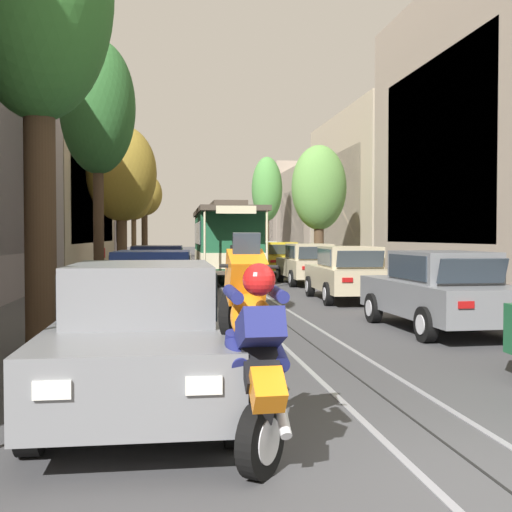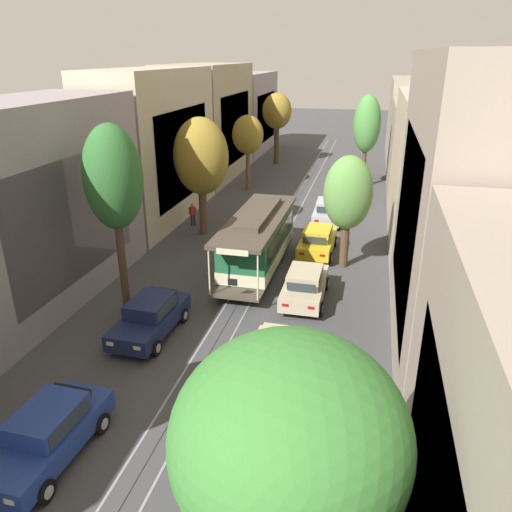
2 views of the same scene
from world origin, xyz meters
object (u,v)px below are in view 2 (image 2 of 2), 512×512
Objects in this scene: street_tree_kerb_left_far at (277,112)px; street_tree_kerb_right_second at (348,194)px; street_tree_kerb_left_mid at (201,158)px; cable_car_trolley at (258,240)px; pedestrian_on_left_pavement at (193,213)px; parked_car_navy_mid_left at (150,317)px; street_tree_kerb_right_near at (290,440)px; parked_car_beige_mid_right at (274,360)px; street_tree_kerb_left_second at (113,180)px; parked_car_yellow_fifth_right at (317,240)px; street_tree_kerb_right_mid at (367,125)px; parked_car_silver_sixth_right at (328,211)px; street_tree_kerb_left_fourth at (248,135)px; parked_car_grey_second_right at (230,500)px; parked_car_blue_second_left at (47,434)px; parked_car_beige_fourth_right at (305,285)px.

street_tree_kerb_left_far is 1.18× the size of street_tree_kerb_right_second.
street_tree_kerb_left_mid is 22.85m from street_tree_kerb_left_far.
cable_car_trolley reaches higher than pedestrian_on_left_pavement.
street_tree_kerb_right_near is (7.50, -10.95, 4.88)m from parked_car_navy_mid_left.
street_tree_kerb_left_second reaches higher than parked_car_beige_mid_right.
street_tree_kerb_right_mid is (2.00, 16.67, 4.51)m from parked_car_yellow_fifth_right.
parked_car_yellow_fifth_right is at bearing -96.83° from street_tree_kerb_right_mid.
parked_car_navy_mid_left and parked_car_silver_sixth_right have the same top height.
street_tree_kerb_left_second is 1.34× the size of street_tree_kerb_left_fourth.
parked_car_grey_second_right is 0.61× the size of street_tree_kerb_right_near.
street_tree_kerb_left_second is 8.74m from cable_car_trolley.
parked_car_beige_fourth_right is (5.73, 11.47, 0.00)m from parked_car_blue_second_left.
cable_car_trolley reaches higher than parked_car_yellow_fifth_right.
pedestrian_on_left_pavement is at bearing -128.47° from street_tree_kerb_right_mid.
parked_car_blue_second_left is 7.51m from parked_car_beige_mid_right.
parked_car_yellow_fifth_right is at bearing 49.72° from street_tree_kerb_left_second.
parked_car_beige_mid_right is at bearing -62.52° from street_tree_kerb_left_mid.
pedestrian_on_left_pavement is (-1.21, 1.29, -4.03)m from street_tree_kerb_left_mid.
parked_car_yellow_fifth_right is 16.12m from street_tree_kerb_left_fourth.
street_tree_kerb_right_mid reaches higher than parked_car_beige_mid_right.
street_tree_kerb_left_second reaches higher than parked_car_silver_sixth_right.
cable_car_trolley is (-4.44, -1.45, -2.38)m from street_tree_kerb_right_second.
street_tree_kerb_left_mid is at bearing 110.39° from parked_car_grey_second_right.
street_tree_kerb_right_near is (1.77, -15.45, 4.88)m from parked_car_beige_fourth_right.
parked_car_navy_mid_left and parked_car_beige_mid_right have the same top height.
pedestrian_on_left_pavement is (-8.75, -2.81, 0.08)m from parked_car_silver_sixth_right.
street_tree_kerb_left_second is 11.92m from street_tree_kerb_right_second.
street_tree_kerb_left_far is 0.78× the size of cable_car_trolley.
street_tree_kerb_left_second is 1.07× the size of street_tree_kerb_right_mid.
street_tree_kerb_left_second is 10.82m from street_tree_kerb_left_mid.
parked_car_silver_sixth_right is 0.57× the size of street_tree_kerb_right_mid.
street_tree_kerb_right_near is 0.93× the size of street_tree_kerb_right_mid.
street_tree_kerb_right_second reaches higher than parked_car_silver_sixth_right.
parked_car_yellow_fifth_right is 26.11m from street_tree_kerb_left_far.
street_tree_kerb_left_second is at bearing -141.22° from street_tree_kerb_right_second.
parked_car_blue_second_left is 20.94m from pedestrian_on_left_pavement.
street_tree_kerb_left_fourth is at bearing 94.58° from parked_car_navy_mid_left.
parked_car_grey_second_right is 0.61× the size of street_tree_kerb_left_far.
parked_car_silver_sixth_right is 11.48m from street_tree_kerb_left_fourth.
street_tree_kerb_left_far is at bearing 99.03° from cable_car_trolley.
parked_car_navy_mid_left is 0.73× the size of street_tree_kerb_right_second.
parked_car_blue_second_left is 1.01× the size of parked_car_silver_sixth_right.
street_tree_kerb_right_second is at bearing 90.78° from street_tree_kerb_right_near.
parked_car_blue_second_left is 5.74m from parked_car_grey_second_right.
parked_car_yellow_fifth_right is 0.72× the size of street_tree_kerb_right_second.
street_tree_kerb_left_mid is at bearing 98.79° from parked_car_navy_mid_left.
parked_car_navy_mid_left is at bearing -117.93° from parked_car_yellow_fifth_right.
street_tree_kerb_left_mid is at bearing 95.67° from parked_car_blue_second_left.
parked_car_yellow_fifth_right is 0.71× the size of street_tree_kerb_left_fourth.
parked_car_beige_mid_right is 18.42m from parked_car_silver_sixth_right.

